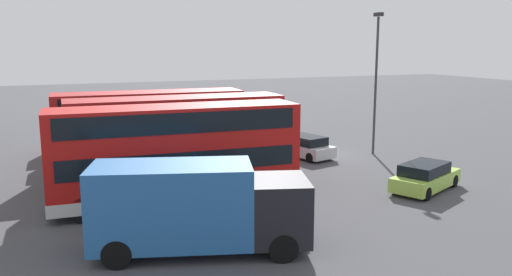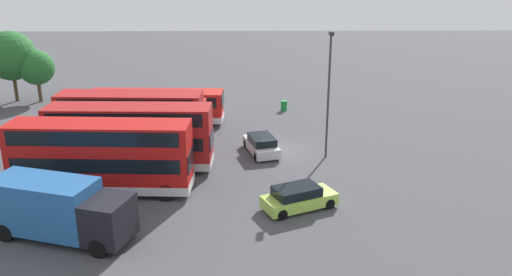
% 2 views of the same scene
% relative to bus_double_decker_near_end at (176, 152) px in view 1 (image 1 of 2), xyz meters
% --- Properties ---
extents(ground_plane, '(140.00, 140.00, 0.00)m').
position_rel_bus_double_decker_near_end_xyz_m(ground_plane, '(7.20, -11.35, -2.45)').
color(ground_plane, '#47474C').
extents(bus_double_decker_near_end, '(3.13, 11.26, 4.55)m').
position_rel_bus_double_decker_near_end_xyz_m(bus_double_decker_near_end, '(0.00, 0.00, 0.00)').
color(bus_double_decker_near_end, '#B71411').
rests_on(bus_double_decker_near_end, ground).
extents(bus_double_decker_second, '(2.93, 11.27, 4.55)m').
position_rel_bus_double_decker_near_end_xyz_m(bus_double_decker_second, '(3.76, -0.99, 0.00)').
color(bus_double_decker_second, '#A51919').
rests_on(bus_double_decker_second, ground).
extents(bus_double_decker_third, '(3.08, 10.84, 4.55)m').
position_rel_bus_double_decker_near_end_xyz_m(bus_double_decker_third, '(7.37, -0.30, -0.00)').
color(bus_double_decker_third, '#A51919').
rests_on(bus_double_decker_third, ground).
extents(bus_single_deck_fourth, '(2.95, 10.53, 2.95)m').
position_rel_bus_double_decker_near_end_xyz_m(bus_single_deck_fourth, '(10.98, -0.38, -0.83)').
color(bus_single_deck_fourth, red).
rests_on(bus_single_deck_fourth, ground).
extents(bus_single_deck_fifth, '(3.03, 11.83, 2.95)m').
position_rel_bus_double_decker_near_end_xyz_m(bus_single_deck_fifth, '(14.43, -0.99, -0.83)').
color(bus_single_deck_fifth, red).
rests_on(bus_single_deck_fifth, ground).
extents(box_truck_blue, '(4.60, 7.90, 3.20)m').
position_rel_bus_double_decker_near_end_xyz_m(box_truck_blue, '(-5.70, 0.73, -0.74)').
color(box_truck_blue, '#235999').
rests_on(box_truck_blue, ground).
extents(car_hatchback_silver, '(4.48, 2.83, 1.43)m').
position_rel_bus_double_decker_near_end_xyz_m(car_hatchback_silver, '(6.69, -10.07, -1.75)').
color(car_hatchback_silver, silver).
rests_on(car_hatchback_silver, ground).
extents(car_small_green, '(3.45, 4.71, 1.43)m').
position_rel_bus_double_decker_near_end_xyz_m(car_small_green, '(-2.51, -12.02, -1.75)').
color(car_small_green, '#A5D14C').
rests_on(car_small_green, ground).
extents(lamp_post_tall, '(0.70, 0.30, 9.21)m').
position_rel_bus_double_decker_near_end_xyz_m(lamp_post_tall, '(5.87, -14.82, 2.86)').
color(lamp_post_tall, '#38383D').
rests_on(lamp_post_tall, ground).
extents(waste_bin_yellow, '(0.60, 0.60, 0.95)m').
position_rel_bus_double_decker_near_end_xyz_m(waste_bin_yellow, '(18.44, -12.54, -1.97)').
color(waste_bin_yellow, '#197F33').
rests_on(waste_bin_yellow, ground).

